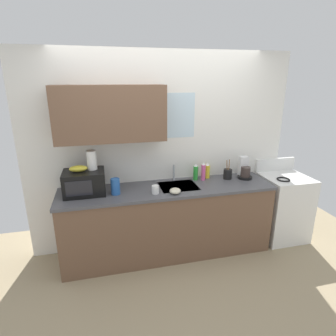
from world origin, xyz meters
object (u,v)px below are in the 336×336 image
(stove_range, at_px, (282,206))
(utensil_crock, at_px, (228,174))
(dish_soap_bottle_pink, at_px, (203,172))
(dish_soap_bottle_yellow, at_px, (207,171))
(coffee_maker, at_px, (244,170))
(mug_white, at_px, (155,190))
(microwave, at_px, (84,183))
(banana_bunch, at_px, (78,169))
(small_bowl, at_px, (175,191))
(dish_soap_bottle_green, at_px, (196,172))
(cereal_canister, at_px, (115,186))
(paper_towel_roll, at_px, (92,160))

(stove_range, distance_m, utensil_crock, 0.96)
(dish_soap_bottle_pink, height_order, dish_soap_bottle_yellow, dish_soap_bottle_pink)
(coffee_maker, relative_size, dish_soap_bottle_yellow, 1.34)
(dish_soap_bottle_pink, bearing_deg, mug_white, -157.14)
(utensil_crock, bearing_deg, coffee_maker, -2.87)
(stove_range, relative_size, microwave, 2.35)
(banana_bunch, relative_size, dish_soap_bottle_yellow, 0.96)
(dish_soap_bottle_pink, distance_m, small_bowl, 0.60)
(dish_soap_bottle_green, relative_size, dish_soap_bottle_yellow, 1.05)
(coffee_maker, bearing_deg, cereal_canister, -174.68)
(utensil_crock, bearing_deg, mug_white, -165.76)
(banana_bunch, relative_size, dish_soap_bottle_green, 0.91)
(dish_soap_bottle_pink, relative_size, small_bowl, 1.85)
(microwave, distance_m, utensil_crock, 1.81)
(paper_towel_roll, distance_m, utensil_crock, 1.74)
(microwave, bearing_deg, coffee_maker, 1.68)
(dish_soap_bottle_pink, bearing_deg, dish_soap_bottle_green, 159.75)
(dish_soap_bottle_pink, bearing_deg, paper_towel_roll, -177.83)
(utensil_crock, bearing_deg, banana_bunch, -177.85)
(cereal_canister, distance_m, utensil_crock, 1.48)
(banana_bunch, bearing_deg, dish_soap_bottle_pink, 3.82)
(paper_towel_roll, relative_size, utensil_crock, 0.85)
(banana_bunch, distance_m, mug_white, 0.89)
(cereal_canister, relative_size, utensil_crock, 0.72)
(paper_towel_roll, xyz_separation_m, mug_white, (0.69, -0.24, -0.33))
(stove_range, height_order, banana_bunch, banana_bunch)
(stove_range, bearing_deg, dish_soap_bottle_pink, 172.57)
(dish_soap_bottle_green, relative_size, utensil_crock, 0.85)
(paper_towel_roll, distance_m, dish_soap_bottle_green, 1.32)
(dish_soap_bottle_yellow, xyz_separation_m, cereal_canister, (-1.22, -0.27, -0.00))
(microwave, distance_m, dish_soap_bottle_pink, 1.48)
(cereal_canister, distance_m, small_bowl, 0.69)
(banana_bunch, relative_size, small_bowl, 1.54)
(utensil_crock, bearing_deg, stove_range, -8.18)
(stove_range, bearing_deg, banana_bunch, 179.00)
(paper_towel_roll, xyz_separation_m, coffee_maker, (1.94, 0.01, -0.28))
(banana_bunch, xyz_separation_m, dish_soap_bottle_pink, (1.53, 0.10, -0.19))
(cereal_canister, xyz_separation_m, utensil_crock, (1.47, 0.17, -0.02))
(dish_soap_bottle_yellow, height_order, mug_white, dish_soap_bottle_yellow)
(microwave, bearing_deg, cereal_canister, -16.13)
(banana_bunch, xyz_separation_m, dish_soap_bottle_yellow, (1.61, 0.17, -0.21))
(paper_towel_roll, distance_m, coffee_maker, 1.96)
(microwave, bearing_deg, utensil_crock, 2.26)
(cereal_canister, bearing_deg, dish_soap_bottle_pink, 10.07)
(coffee_maker, height_order, dish_soap_bottle_yellow, coffee_maker)
(microwave, relative_size, paper_towel_roll, 2.09)
(dish_soap_bottle_green, height_order, cereal_canister, dish_soap_bottle_green)
(utensil_crock, bearing_deg, paper_towel_roll, -179.34)
(stove_range, height_order, dish_soap_bottle_green, dish_soap_bottle_green)
(dish_soap_bottle_yellow, xyz_separation_m, mug_white, (-0.77, -0.36, -0.05))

